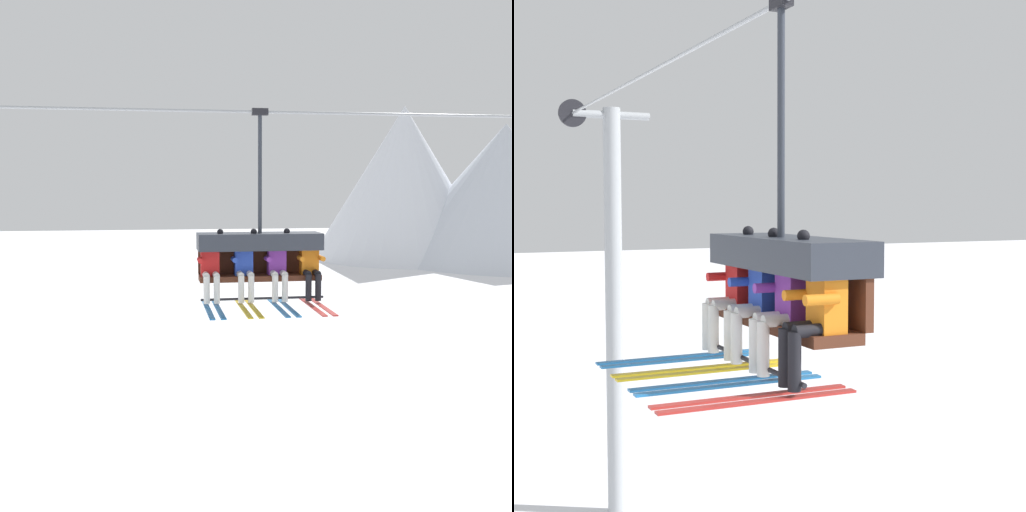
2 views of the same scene
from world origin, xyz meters
The scene contains 7 objects.
lift_tower_near centered at (-8.06, -0.02, 4.52)m, with size 0.36×1.88×8.71m.
lift_cable centered at (1.13, -0.80, 8.43)m, with size 20.39×0.05×0.05m.
chairlift_chair centered at (1.64, -0.73, 6.02)m, with size 2.23×0.74×3.35m.
skier_red centered at (0.74, -0.94, 5.72)m, with size 0.48×1.70×1.34m.
skier_blue centered at (1.34, -0.94, 5.72)m, with size 0.48×1.70×1.34m.
skier_purple centered at (1.94, -0.94, 5.72)m, with size 0.48×1.70×1.34m.
skier_orange centered at (2.54, -0.95, 5.70)m, with size 0.46×1.70×1.23m.
Camera 2 is at (8.15, -3.96, 6.60)m, focal length 55.00 mm.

